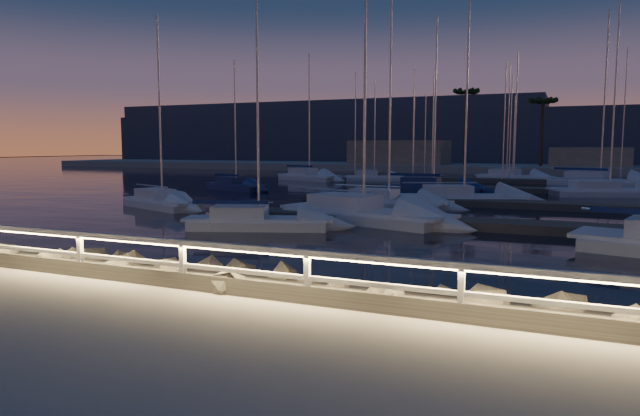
# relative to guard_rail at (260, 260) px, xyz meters

# --- Properties ---
(ground) EXTENTS (400.00, 400.00, 0.00)m
(ground) POSITION_rel_guard_rail_xyz_m (0.07, 0.00, -0.77)
(ground) COLOR #9B968C
(ground) RESTS_ON ground
(harbor_water) EXTENTS (400.00, 440.00, 0.60)m
(harbor_water) POSITION_rel_guard_rail_xyz_m (0.07, 31.22, -1.74)
(harbor_water) COLOR black
(harbor_water) RESTS_ON ground
(guard_rail) EXTENTS (44.11, 0.12, 1.06)m
(guard_rail) POSITION_rel_guard_rail_xyz_m (0.00, 0.00, 0.00)
(guard_rail) COLOR silver
(guard_rail) RESTS_ON ground
(riprap) EXTENTS (41.20, 2.81, 1.43)m
(riprap) POSITION_rel_guard_rail_xyz_m (1.91, 1.66, -1.03)
(riprap) COLOR #635F54
(riprap) RESTS_ON ground
(floating_docks) EXTENTS (22.00, 36.00, 0.40)m
(floating_docks) POSITION_rel_guard_rail_xyz_m (0.07, 32.50, -1.17)
(floating_docks) COLOR #5E564E
(floating_docks) RESTS_ON ground
(far_shore) EXTENTS (160.00, 14.00, 5.20)m
(far_shore) POSITION_rel_guard_rail_xyz_m (-0.06, 74.05, -0.48)
(far_shore) COLOR #9B968C
(far_shore) RESTS_ON ground
(palm_left) EXTENTS (3.00, 3.00, 11.20)m
(palm_left) POSITION_rel_guard_rail_xyz_m (-7.93, 72.00, 9.36)
(palm_left) COLOR #4E3724
(palm_left) RESTS_ON ground
(palm_center) EXTENTS (3.00, 3.00, 9.70)m
(palm_center) POSITION_rel_guard_rail_xyz_m (2.07, 73.00, 8.01)
(palm_center) COLOR #4E3724
(palm_center) RESTS_ON ground
(distant_hills) EXTENTS (230.00, 37.50, 18.00)m
(distant_hills) POSITION_rel_guard_rail_xyz_m (-22.06, 133.69, 3.96)
(distant_hills) COLOR #374055
(distant_hills) RESTS_ON ground
(sailboat_a) EXTENTS (6.80, 4.18, 11.31)m
(sailboat_a) POSITION_rel_guard_rail_xyz_m (-16.60, 17.21, -0.96)
(sailboat_a) COLOR silver
(sailboat_a) RESTS_ON ground
(sailboat_b) EXTENTS (6.82, 4.05, 11.26)m
(sailboat_b) POSITION_rel_guard_rail_xyz_m (-7.07, 11.94, -0.98)
(sailboat_b) COLOR silver
(sailboat_b) RESTS_ON ground
(sailboat_c) EXTENTS (9.45, 5.23, 15.48)m
(sailboat_c) POSITION_rel_guard_rail_xyz_m (-3.63, 16.22, -0.91)
(sailboat_c) COLOR silver
(sailboat_c) RESTS_ON ground
(sailboat_e) EXTENTS (6.53, 3.72, 10.80)m
(sailboat_e) POSITION_rel_guard_rail_xyz_m (-20.10, 31.02, -0.97)
(sailboat_e) COLOR navy
(sailboat_e) RESTS_ON ground
(sailboat_f) EXTENTS (7.51, 2.90, 12.49)m
(sailboat_f) POSITION_rel_guard_rail_xyz_m (-4.22, 22.43, -0.95)
(sailboat_f) COLOR silver
(sailboat_f) RESTS_ON ground
(sailboat_g) EXTENTS (8.48, 5.18, 13.98)m
(sailboat_g) POSITION_rel_guard_rail_xyz_m (-0.63, 27.04, -0.94)
(sailboat_g) COLOR silver
(sailboat_g) RESTS_ON ground
(sailboat_i) EXTENTS (6.48, 3.42, 10.70)m
(sailboat_i) POSITION_rel_guard_rail_xyz_m (-13.49, 47.83, -0.97)
(sailboat_i) COLOR silver
(sailboat_i) RESTS_ON ground
(sailboat_j) EXTENTS (8.04, 2.52, 13.62)m
(sailboat_j) POSITION_rel_guard_rail_xyz_m (-4.27, 34.67, -0.93)
(sailboat_j) COLOR navy
(sailboat_j) RESTS_ON ground
(sailboat_k) EXTENTS (9.80, 5.63, 16.07)m
(sailboat_k) POSITION_rel_guard_rail_xyz_m (8.13, 48.91, -0.90)
(sailboat_k) COLOR silver
(sailboat_k) RESTS_ON ground
(sailboat_l) EXTENTS (8.87, 5.11, 14.50)m
(sailboat_l) POSITION_rel_guard_rail_xyz_m (8.27, 36.86, -0.95)
(sailboat_l) COLOR silver
(sailboat_l) RESTS_ON ground
(sailboat_m) EXTENTS (8.17, 4.89, 13.55)m
(sailboat_m) POSITION_rel_guard_rail_xyz_m (-20.14, 45.78, -0.90)
(sailboat_m) COLOR silver
(sailboat_m) RESTS_ON ground
(sailboat_n) EXTENTS (8.30, 4.95, 13.71)m
(sailboat_n) POSITION_rel_guard_rail_xyz_m (0.08, 54.05, -0.92)
(sailboat_n) COLOR silver
(sailboat_n) RESTS_ON ground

